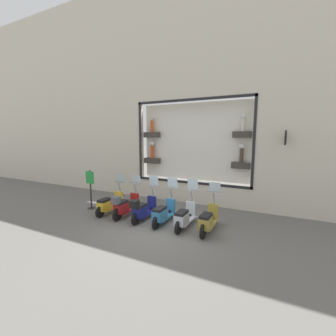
# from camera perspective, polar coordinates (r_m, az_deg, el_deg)

# --- Properties ---
(ground_plane) EXTENTS (120.00, 120.00, 0.00)m
(ground_plane) POSITION_cam_1_polar(r_m,az_deg,el_deg) (8.40, -2.95, -14.96)
(ground_plane) COLOR #66635E
(building_facade) EXTENTS (1.22, 36.00, 10.96)m
(building_facade) POSITION_cam_1_polar(r_m,az_deg,el_deg) (11.26, 6.34, 19.95)
(building_facade) COLOR beige
(building_facade) RESTS_ON ground_plane
(scooter_olive_0) EXTENTS (1.80, 0.61, 1.61)m
(scooter_olive_0) POSITION_cam_1_polar(r_m,az_deg,el_deg) (8.03, 10.13, -12.90)
(scooter_olive_0) COLOR black
(scooter_olive_0) RESTS_ON ground_plane
(scooter_silver_1) EXTENTS (1.79, 0.60, 1.66)m
(scooter_silver_1) POSITION_cam_1_polar(r_m,az_deg,el_deg) (8.29, 4.22, -12.20)
(scooter_silver_1) COLOR black
(scooter_silver_1) RESTS_ON ground_plane
(scooter_teal_2) EXTENTS (1.79, 0.61, 1.66)m
(scooter_teal_2) POSITION_cam_1_polar(r_m,az_deg,el_deg) (8.63, -1.23, -11.32)
(scooter_teal_2) COLOR black
(scooter_teal_2) RESTS_ON ground_plane
(scooter_navy_3) EXTENTS (1.79, 0.60, 1.67)m
(scooter_navy_3) POSITION_cam_1_polar(r_m,az_deg,el_deg) (8.97, -6.42, -10.32)
(scooter_navy_3) COLOR black
(scooter_navy_3) RESTS_ON ground_plane
(scooter_red_4) EXTENTS (1.80, 0.61, 1.58)m
(scooter_red_4) POSITION_cam_1_polar(r_m,az_deg,el_deg) (9.45, -10.90, -9.38)
(scooter_red_4) COLOR black
(scooter_red_4) RESTS_ON ground_plane
(scooter_yellow_5) EXTENTS (1.79, 0.61, 1.58)m
(scooter_yellow_5) POSITION_cam_1_polar(r_m,az_deg,el_deg) (10.03, -14.71, -8.81)
(scooter_yellow_5) COLOR black
(scooter_yellow_5) RESTS_ON ground_plane
(shop_sign_post) EXTENTS (0.36, 0.45, 1.77)m
(shop_sign_post) POSITION_cam_1_polar(r_m,az_deg,el_deg) (10.79, -19.09, -4.81)
(shop_sign_post) COLOR #232326
(shop_sign_post) RESTS_ON ground_plane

